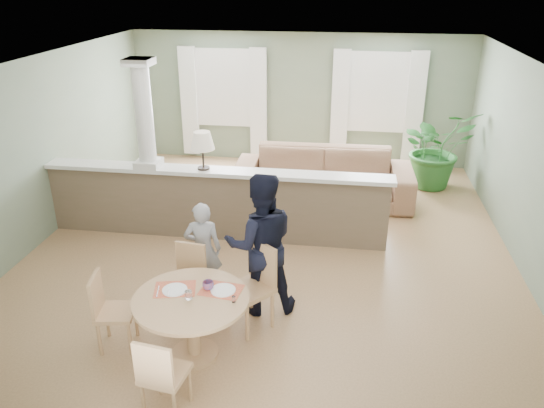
% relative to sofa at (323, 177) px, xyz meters
% --- Properties ---
extents(ground, '(8.00, 8.00, 0.00)m').
position_rel_sofa_xyz_m(ground, '(-0.64, -1.86, -0.46)').
color(ground, tan).
rests_on(ground, ground).
extents(room_shell, '(7.02, 8.02, 2.71)m').
position_rel_sofa_xyz_m(room_shell, '(-0.67, -1.23, 1.35)').
color(room_shell, gray).
rests_on(room_shell, ground).
extents(pony_wall, '(5.32, 0.38, 2.70)m').
position_rel_sofa_xyz_m(pony_wall, '(-1.63, -1.66, 0.25)').
color(pony_wall, '#765F4C').
rests_on(pony_wall, ground).
extents(sofa, '(3.16, 1.29, 0.92)m').
position_rel_sofa_xyz_m(sofa, '(0.00, 0.00, 0.00)').
color(sofa, '#8F6C4E').
rests_on(sofa, ground).
extents(houseplant, '(1.73, 1.64, 1.50)m').
position_rel_sofa_xyz_m(houseplant, '(2.06, 1.03, 0.29)').
color(houseplant, '#2A6A2A').
rests_on(houseplant, ground).
extents(dining_table, '(1.21, 1.21, 0.82)m').
position_rel_sofa_xyz_m(dining_table, '(-1.10, -4.42, 0.12)').
color(dining_table, tan).
rests_on(dining_table, ground).
extents(chair_far_boy, '(0.44, 0.44, 0.88)m').
position_rel_sofa_xyz_m(chair_far_boy, '(-1.38, -3.64, 0.03)').
color(chair_far_boy, tan).
rests_on(chair_far_boy, ground).
extents(chair_far_man, '(0.65, 0.65, 1.02)m').
position_rel_sofa_xyz_m(chair_far_man, '(-0.56, -3.77, 0.10)').
color(chair_far_man, tan).
rests_on(chair_far_man, ground).
extents(chair_near, '(0.45, 0.45, 0.87)m').
position_rel_sofa_xyz_m(chair_near, '(-1.15, -5.28, 0.02)').
color(chair_near, tan).
rests_on(chair_near, ground).
extents(chair_side, '(0.46, 0.46, 0.88)m').
position_rel_sofa_xyz_m(chair_side, '(-2.05, -4.39, 0.03)').
color(chair_side, tan).
rests_on(chair_side, ground).
extents(child_person, '(0.51, 0.38, 1.27)m').
position_rel_sofa_xyz_m(child_person, '(-1.30, -3.24, 0.18)').
color(child_person, gray).
rests_on(child_person, ground).
extents(man_person, '(1.00, 0.87, 1.76)m').
position_rel_sofa_xyz_m(man_person, '(-0.54, -3.44, 0.42)').
color(man_person, black).
rests_on(man_person, ground).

